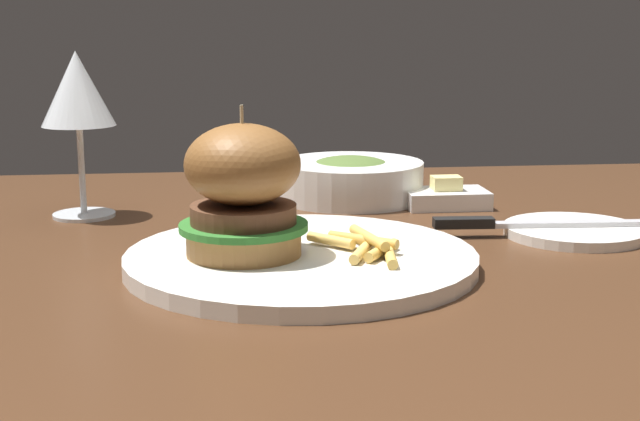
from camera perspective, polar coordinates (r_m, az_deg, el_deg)
name	(u,v)px	position (r m, az deg, el deg)	size (l,w,h in m)	color
dining_table	(330,330)	(0.89, 0.67, -7.68)	(1.25, 0.87, 0.74)	#472B19
main_plate	(301,260)	(0.78, -1.21, -3.16)	(0.31, 0.31, 0.01)	white
burger_sandwich	(243,190)	(0.76, -4.95, 1.32)	(0.11, 0.11, 0.13)	#9E6B38
fries_pile	(366,245)	(0.77, 2.99, -2.24)	(0.08, 0.10, 0.02)	#E0B251
wine_glass	(77,94)	(1.00, -15.26, 7.22)	(0.08, 0.08, 0.18)	silver
bread_plate	(574,231)	(0.93, 15.95, -1.27)	(0.14, 0.14, 0.01)	white
table_knife	(524,223)	(0.91, 12.94, -0.80)	(0.23, 0.03, 0.01)	silver
butter_dish	(446,197)	(1.04, 8.06, 0.86)	(0.09, 0.06, 0.04)	white
soup_bowl	(351,179)	(1.07, 1.97, 2.05)	(0.17, 0.17, 0.05)	white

